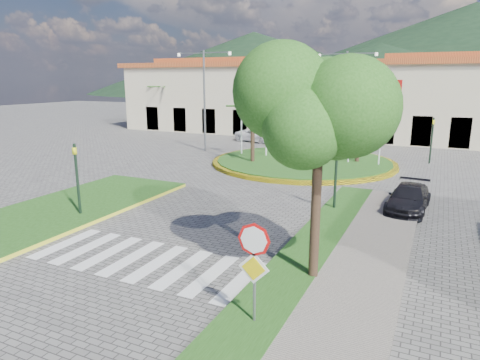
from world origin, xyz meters
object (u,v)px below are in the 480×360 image
at_px(deciduous_tree, 320,103).
at_px(car_dark_a, 347,138).
at_px(car_dark_b, 452,139).
at_px(car_side_right, 409,198).
at_px(white_van, 257,135).
at_px(stop_sign, 254,258).
at_px(roundabout_island, 303,161).

distance_m(deciduous_tree, car_dark_a, 28.21).
relative_size(car_dark_b, car_side_right, 0.83).
height_order(deciduous_tree, white_van, deciduous_tree).
height_order(deciduous_tree, car_dark_a, deciduous_tree).
xyz_separation_m(stop_sign, car_dark_b, (4.64, 34.20, -1.24)).
bearing_deg(car_side_right, car_dark_a, 112.55).
bearing_deg(roundabout_island, white_van, 129.89).
bearing_deg(deciduous_tree, car_dark_a, 99.42).
xyz_separation_m(roundabout_island, deciduous_tree, (5.50, -17.00, 5.00)).
relative_size(white_van, car_side_right, 1.08).
distance_m(car_dark_b, car_side_right, 22.77).
xyz_separation_m(car_dark_b, car_side_right, (-2.04, -22.68, 0.03)).
xyz_separation_m(stop_sign, deciduous_tree, (0.60, 3.04, 3.38)).
xyz_separation_m(roundabout_island, white_van, (-7.13, 8.53, 0.43)).
bearing_deg(car_dark_b, white_van, 111.43).
distance_m(stop_sign, white_van, 31.02).
bearing_deg(roundabout_island, deciduous_tree, -72.09).
bearing_deg(white_van, stop_sign, -140.71).
relative_size(deciduous_tree, white_van, 1.56).
xyz_separation_m(deciduous_tree, white_van, (-12.62, 25.53, -4.57)).
bearing_deg(car_dark_a, white_van, 110.17).
xyz_separation_m(deciduous_tree, car_dark_a, (-4.56, 27.46, -4.57)).
height_order(roundabout_island, car_dark_b, roundabout_island).
relative_size(stop_sign, car_dark_b, 0.79).
xyz_separation_m(stop_sign, car_dark_a, (-3.96, 30.50, -1.18)).
height_order(deciduous_tree, car_side_right, deciduous_tree).
distance_m(white_van, car_dark_b, 17.59).
height_order(stop_sign, deciduous_tree, deciduous_tree).
relative_size(stop_sign, car_dark_a, 0.74).
relative_size(roundabout_island, car_side_right, 3.16).
height_order(white_van, car_dark_b, white_van).
bearing_deg(stop_sign, white_van, 112.83).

